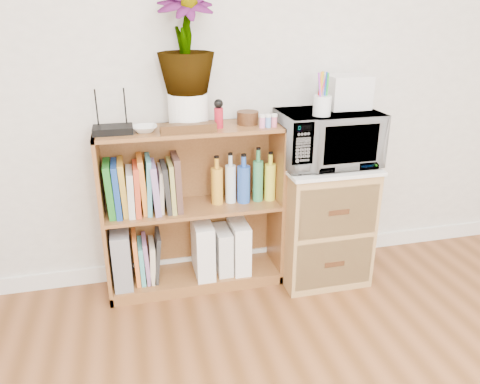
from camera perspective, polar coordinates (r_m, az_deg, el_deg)
name	(u,v)px	position (r m, az deg, el deg)	size (l,w,h in m)	color
skirting_board	(247,256)	(3.03, 0.81, -7.86)	(4.00, 0.02, 0.10)	white
bookshelf	(193,210)	(2.66, -5.71, -2.18)	(1.00, 0.30, 0.95)	brown
wicker_unit	(321,222)	(2.84, 9.81, -3.61)	(0.50, 0.45, 0.70)	#9E7542
microwave	(327,138)	(2.65, 10.61, 6.49)	(0.54, 0.36, 0.30)	white
pen_cup	(322,106)	(2.50, 9.96, 10.32)	(0.09, 0.09, 0.10)	white
small_appliance	(347,92)	(2.71, 12.89, 11.84)	(0.23, 0.19, 0.18)	silver
router	(113,130)	(2.46, -15.23, 7.34)	(0.20, 0.13, 0.04)	black
white_bowl	(145,129)	(2.45, -11.55, 7.56)	(0.13, 0.13, 0.03)	silver
plant_pot	(188,110)	(2.50, -6.33, 9.87)	(0.21, 0.21, 0.18)	white
potted_plant	(185,41)	(2.46, -6.68, 17.76)	(0.29, 0.29, 0.51)	#2B6D2F
trinket_box	(188,128)	(2.40, -6.32, 7.73)	(0.28, 0.07, 0.05)	#3B2310
kokeshi_doll	(219,118)	(2.48, -2.61, 9.00)	(0.05, 0.05, 0.11)	#A81426
wooden_bowl	(248,118)	(2.57, 0.94, 9.04)	(0.12, 0.12, 0.07)	#341C0E
paint_jars	(268,123)	(2.50, 3.45, 8.43)	(0.10, 0.04, 0.05)	pink
file_box	(122,256)	(2.75, -14.22, -7.53)	(0.10, 0.27, 0.33)	gray
magazine_holder_left	(203,247)	(2.76, -4.56, -6.73)	(0.10, 0.26, 0.33)	white
magazine_holder_mid	(223,250)	(2.79, -2.12, -7.03)	(0.08, 0.21, 0.27)	silver
magazine_holder_right	(239,245)	(2.80, -0.15, -6.48)	(0.10, 0.24, 0.30)	white
cookbooks	(143,187)	(2.58, -11.71, 0.65)	(0.40, 0.20, 0.31)	#1F7422
liquor_bottles	(249,178)	(2.66, 1.16, 1.77)	(0.45, 0.07, 0.30)	gold
lower_books	(147,258)	(2.76, -11.32, -7.95)	(0.16, 0.19, 0.29)	orange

